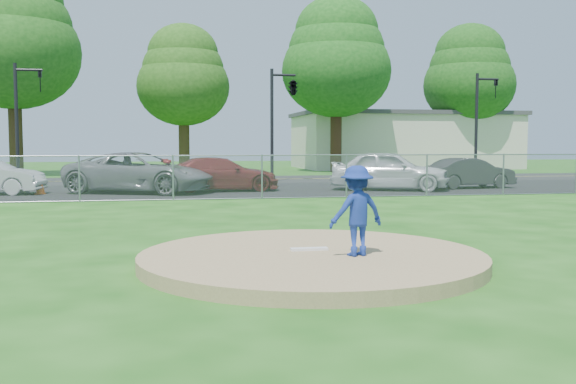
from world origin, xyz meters
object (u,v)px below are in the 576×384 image
Objects in this scene: pitcher at (357,211)px; parked_car_charcoal at (469,173)px; tree_center at (183,75)px; tree_far_right at (469,74)px; tree_right at (336,57)px; parked_car_gray at (140,172)px; parked_car_darkred at (221,174)px; parked_car_pearl at (390,170)px; traffic_signal_right at (481,116)px; traffic_signal_left at (22,112)px; traffic_cone at (40,185)px; tree_left at (13,36)px; traffic_signal_center at (291,89)px; commercial_building at (403,140)px.

parked_car_charcoal is (9.84, 16.00, -0.24)m from pitcher.
tree_far_right reaches higher than tree_center.
tree_right reaches higher than parked_car_gray.
parked_car_darkred is 6.83m from parked_car_pearl.
tree_right is 2.08× the size of traffic_signal_right.
traffic_signal_right is 7.93m from parked_car_charcoal.
tree_center is at bearing 23.63° from parked_car_charcoal.
traffic_signal_left is 10.97m from parked_car_darkred.
tree_center is 0.85× the size of tree_right.
parked_car_gray is at bearing -159.61° from traffic_signal_right.
traffic_signal_right reaches higher than parked_car_pearl.
parked_car_gray is (-3.81, 15.92, -0.09)m from pitcher.
parked_car_gray is (-12.21, -16.49, -6.86)m from tree_right.
tree_far_right is 14.69m from traffic_signal_right.
tree_right reaches higher than pitcher.
tree_center is at bearing -0.61° from parked_car_darkred.
traffic_cone is (-26.87, -19.41, -6.71)m from tree_far_right.
tree_right is 1.08× the size of tree_far_right.
traffic_signal_left is at bearing -76.04° from tree_left.
tree_far_right reaches higher than parked_car_darkred.
tree_right reaches higher than parked_car_darkred.
tree_left is 24.94m from parked_car_pearl.
traffic_signal_center is 8.35m from parked_car_darkred.
parked_car_gray is at bearing 110.28° from parked_car_pearl.
traffic_cone is (4.13, -15.41, -7.89)m from tree_left.
parked_car_gray is at bearing -139.99° from tree_far_right.
pitcher is 16.37m from parked_car_gray.
commercial_building is 1.41× the size of tree_right.
commercial_building is 1.67× the size of tree_center.
tree_right is at bearing -164.74° from tree_far_right.
parked_car_pearl is at bearing -123.72° from tree_far_right.
parked_car_gray is 1.45× the size of parked_car_charcoal.
tree_left is 18.38× the size of traffic_cone.
tree_left is 17.80m from traffic_cone.
tree_center is 2.13× the size of parked_car_darkred.
tree_left reaches higher than parked_car_darkred.
traffic_signal_right is (-5.76, -13.00, -3.70)m from tree_far_right.
traffic_signal_left is 1.18× the size of parked_car_pearl.
traffic_signal_left is at bearing 64.44° from parked_car_gray.
tree_right reaches higher than parked_car_pearl.
traffic_signal_center is 1.00× the size of traffic_signal_right.
commercial_building is at bearing 44.42° from traffic_cone.
parked_car_darkred reaches higher than parked_car_charcoal.
parked_car_darkred is at bearing -156.75° from traffic_signal_right.
traffic_signal_right is at bearing -38.87° from parked_car_charcoal.
tree_center is at bearing 168.69° from tree_right.
commercial_building is 2.93× the size of traffic_signal_center.
parked_car_pearl is 3.78m from parked_car_charcoal.
tree_left is 10.48m from traffic_signal_left.
commercial_building is 29.61m from parked_car_gray.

